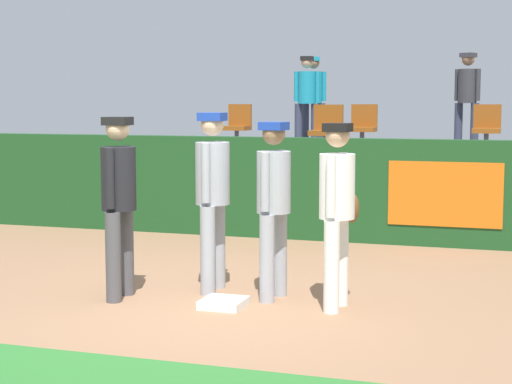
{
  "coord_description": "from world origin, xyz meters",
  "views": [
    {
      "loc": [
        2.87,
        -7.26,
        1.95
      ],
      "look_at": [
        0.17,
        1.03,
        1.0
      ],
      "focal_mm": 58.53,
      "sensor_mm": 36.0,
      "label": 1
    }
  ],
  "objects_px": {
    "player_umpire": "(119,194)",
    "spectator_capped": "(467,94)",
    "spectator_casual": "(313,95)",
    "seat_back_right": "(487,126)",
    "seat_front_center": "(327,128)",
    "player_fielder_home": "(338,203)",
    "player_coach_visitor": "(213,189)",
    "spectator_hooded": "(307,96)",
    "seat_back_left": "(238,124)",
    "seat_back_center": "(363,125)",
    "player_runner_visitor": "(274,197)",
    "first_base": "(223,303)"
  },
  "relations": [
    {
      "from": "player_umpire",
      "to": "spectator_capped",
      "type": "distance_m",
      "value": 8.65
    },
    {
      "from": "player_umpire",
      "to": "spectator_casual",
      "type": "relative_size",
      "value": 1.03
    },
    {
      "from": "seat_back_right",
      "to": "seat_front_center",
      "type": "distance_m",
      "value": 2.95
    },
    {
      "from": "player_fielder_home",
      "to": "seat_front_center",
      "type": "height_order",
      "value": "seat_front_center"
    },
    {
      "from": "spectator_casual",
      "to": "spectator_capped",
      "type": "bearing_deg",
      "value": 160.91
    },
    {
      "from": "seat_front_center",
      "to": "player_coach_visitor",
      "type": "bearing_deg",
      "value": -90.41
    },
    {
      "from": "player_umpire",
      "to": "seat_back_right",
      "type": "relative_size",
      "value": 2.14
    },
    {
      "from": "spectator_hooded",
      "to": "seat_back_left",
      "type": "bearing_deg",
      "value": 19.34
    },
    {
      "from": "player_coach_visitor",
      "to": "spectator_capped",
      "type": "bearing_deg",
      "value": 162.93
    },
    {
      "from": "seat_back_right",
      "to": "seat_front_center",
      "type": "xyz_separation_m",
      "value": [
        -2.34,
        -1.8,
        0.0
      ]
    },
    {
      "from": "player_fielder_home",
      "to": "seat_back_left",
      "type": "bearing_deg",
      "value": -150.54
    },
    {
      "from": "seat_back_center",
      "to": "spectator_casual",
      "type": "relative_size",
      "value": 0.48
    },
    {
      "from": "spectator_hooded",
      "to": "player_runner_visitor",
      "type": "bearing_deg",
      "value": 94.19
    },
    {
      "from": "player_fielder_home",
      "to": "seat_back_left",
      "type": "distance_m",
      "value": 7.85
    },
    {
      "from": "first_base",
      "to": "spectator_hooded",
      "type": "height_order",
      "value": "spectator_hooded"
    },
    {
      "from": "seat_back_right",
      "to": "seat_back_center",
      "type": "relative_size",
      "value": 1.0
    },
    {
      "from": "seat_back_right",
      "to": "seat_back_center",
      "type": "xyz_separation_m",
      "value": [
        -2.11,
        0.0,
        0.0
      ]
    },
    {
      "from": "player_runner_visitor",
      "to": "player_coach_visitor",
      "type": "xyz_separation_m",
      "value": [
        -0.69,
        0.14,
        0.05
      ]
    },
    {
      "from": "seat_front_center",
      "to": "player_umpire",
      "type": "bearing_deg",
      "value": -98.27
    },
    {
      "from": "player_coach_visitor",
      "to": "spectator_casual",
      "type": "relative_size",
      "value": 1.06
    },
    {
      "from": "player_fielder_home",
      "to": "spectator_hooded",
      "type": "distance_m",
      "value": 8.03
    },
    {
      "from": "seat_back_left",
      "to": "spectator_hooded",
      "type": "xyz_separation_m",
      "value": [
        1.16,
        0.6,
        0.53
      ]
    },
    {
      "from": "player_umpire",
      "to": "seat_front_center",
      "type": "height_order",
      "value": "seat_front_center"
    },
    {
      "from": "first_base",
      "to": "seat_back_center",
      "type": "xyz_separation_m",
      "value": [
        -0.07,
        7.31,
        1.49
      ]
    },
    {
      "from": "seat_back_left",
      "to": "seat_back_center",
      "type": "distance_m",
      "value": 2.34
    },
    {
      "from": "seat_back_right",
      "to": "first_base",
      "type": "bearing_deg",
      "value": -105.58
    },
    {
      "from": "player_fielder_home",
      "to": "spectator_capped",
      "type": "xyz_separation_m",
      "value": [
        0.61,
        7.87,
        1.06
      ]
    },
    {
      "from": "first_base",
      "to": "player_runner_visitor",
      "type": "relative_size",
      "value": 0.23
    },
    {
      "from": "seat_back_right",
      "to": "spectator_casual",
      "type": "relative_size",
      "value": 0.48
    },
    {
      "from": "first_base",
      "to": "spectator_hooded",
      "type": "relative_size",
      "value": 0.23
    },
    {
      "from": "first_base",
      "to": "seat_front_center",
      "type": "relative_size",
      "value": 0.48
    },
    {
      "from": "player_coach_visitor",
      "to": "seat_back_left",
      "type": "distance_m",
      "value": 7.03
    },
    {
      "from": "seat_back_right",
      "to": "spectator_capped",
      "type": "bearing_deg",
      "value": 114.95
    },
    {
      "from": "player_fielder_home",
      "to": "player_umpire",
      "type": "distance_m",
      "value": 2.15
    },
    {
      "from": "player_fielder_home",
      "to": "spectator_capped",
      "type": "height_order",
      "value": "spectator_capped"
    },
    {
      "from": "player_runner_visitor",
      "to": "seat_back_center",
      "type": "distance_m",
      "value": 6.87
    },
    {
      "from": "first_base",
      "to": "seat_back_right",
      "type": "relative_size",
      "value": 0.48
    },
    {
      "from": "player_runner_visitor",
      "to": "seat_back_left",
      "type": "height_order",
      "value": "seat_back_left"
    },
    {
      "from": "player_fielder_home",
      "to": "seat_front_center",
      "type": "relative_size",
      "value": 2.08
    },
    {
      "from": "player_umpire",
      "to": "spectator_capped",
      "type": "xyz_separation_m",
      "value": [
        2.75,
        8.13,
        1.03
      ]
    },
    {
      "from": "player_umpire",
      "to": "spectator_casual",
      "type": "height_order",
      "value": "spectator_casual"
    },
    {
      "from": "player_umpire",
      "to": "seat_front_center",
      "type": "xyz_separation_m",
      "value": [
        0.8,
        5.49,
        0.49
      ]
    },
    {
      "from": "seat_back_center",
      "to": "spectator_hooded",
      "type": "bearing_deg",
      "value": 153.18
    },
    {
      "from": "first_base",
      "to": "seat_back_center",
      "type": "height_order",
      "value": "seat_back_center"
    },
    {
      "from": "seat_back_center",
      "to": "player_coach_visitor",
      "type": "bearing_deg",
      "value": -92.28
    },
    {
      "from": "player_umpire",
      "to": "seat_back_right",
      "type": "distance_m",
      "value": 7.95
    },
    {
      "from": "seat_back_left",
      "to": "seat_back_right",
      "type": "xyz_separation_m",
      "value": [
        4.45,
        0.0,
        0.0
      ]
    },
    {
      "from": "seat_back_left",
      "to": "spectator_hooded",
      "type": "distance_m",
      "value": 1.41
    },
    {
      "from": "player_coach_visitor",
      "to": "spectator_casual",
      "type": "height_order",
      "value": "spectator_casual"
    },
    {
      "from": "seat_back_right",
      "to": "spectator_casual",
      "type": "bearing_deg",
      "value": 161.23
    }
  ]
}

